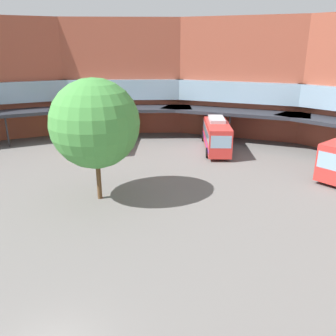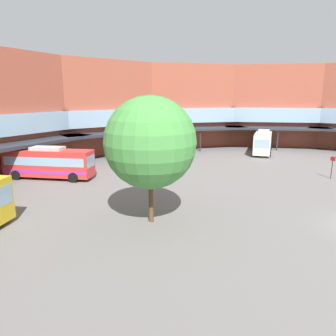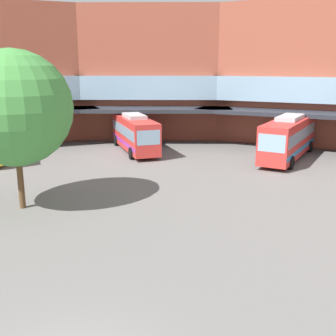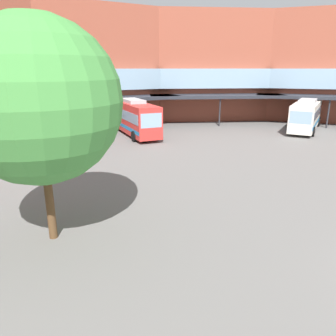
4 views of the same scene
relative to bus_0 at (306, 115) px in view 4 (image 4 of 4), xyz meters
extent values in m
cube|color=#9E4C38|center=(9.54, 0.53, 5.52)|extent=(11.78, 18.87, 14.81)
cube|color=#8CADC6|center=(8.97, 0.33, 4.04)|extent=(11.39, 17.27, 2.59)
cube|color=#282B33|center=(4.84, -1.18, 1.81)|extent=(9.90, 18.19, 0.40)
cylinder|color=#2D2D33|center=(3.34, -1.73, -0.04)|extent=(0.20, 0.20, 3.70)
cube|color=#9E4C38|center=(1.04, 14.28, 5.52)|extent=(16.65, 17.13, 14.81)
cube|color=#8CADC6|center=(0.60, 13.87, 4.04)|extent=(15.60, 15.99, 2.59)
cube|color=#282B33|center=(-2.60, 10.84, 1.81)|extent=(15.20, 15.76, 0.40)
cylinder|color=#2D2D33|center=(-3.76, 9.74, -0.04)|extent=(0.20, 0.20, 3.70)
cube|color=#9E4C38|center=(-12.20, 23.54, 5.52)|extent=(18.81, 12.59, 14.81)
cube|color=#8CADC6|center=(-12.44, 22.99, 4.04)|extent=(17.26, 12.11, 2.59)
cube|color=#282B33|center=(-14.18, 18.95, 1.81)|extent=(18.02, 10.76, 0.40)
cylinder|color=#2D2D33|center=(-14.82, 17.48, -0.04)|extent=(0.20, 0.20, 3.70)
cube|color=silver|center=(0.02, 0.00, -0.03)|extent=(11.07, 4.40, 3.02)
cube|color=#8CADC6|center=(0.02, 0.00, 0.34)|extent=(10.45, 4.34, 0.97)
cube|color=#267FBF|center=(0.02, 0.00, -0.87)|extent=(10.87, 4.39, 0.36)
cube|color=#8CADC6|center=(-5.25, -0.94, 0.34)|extent=(0.51, 2.23, 1.33)
cube|color=#B2B2B7|center=(0.02, 0.00, 1.67)|extent=(4.14, 2.44, 0.36)
cylinder|color=black|center=(-3.37, -1.90, -1.34)|extent=(1.14, 0.49, 1.10)
cylinder|color=black|center=(-3.82, 0.61, -1.34)|extent=(1.14, 0.49, 1.10)
cylinder|color=black|center=(3.85, -0.61, -1.34)|extent=(1.14, 0.49, 1.10)
cylinder|color=black|center=(3.40, 1.90, -1.34)|extent=(1.14, 0.49, 1.10)
cube|color=red|center=(-14.65, 14.77, 0.09)|extent=(7.65, 11.38, 3.25)
cube|color=#8CADC6|center=(-14.65, 14.77, 0.48)|extent=(7.37, 10.79, 1.04)
cube|color=#267FBF|center=(-14.65, 14.77, -0.82)|extent=(7.56, 11.18, 0.39)
cube|color=#8CADC6|center=(-17.35, 9.71, 0.48)|extent=(2.00, 1.14, 1.43)
cube|color=#B2B2B7|center=(-14.65, 14.77, 1.89)|extent=(3.50, 4.50, 0.36)
cylinder|color=black|center=(-15.40, 10.71, -1.34)|extent=(0.78, 1.11, 1.10)
cylinder|color=black|center=(-17.60, 11.89, -1.34)|extent=(0.78, 1.11, 1.10)
cylinder|color=black|center=(-11.70, 17.64, -1.34)|extent=(0.78, 1.11, 1.10)
cylinder|color=black|center=(-13.90, 18.82, -1.34)|extent=(0.78, 1.11, 1.10)
cube|color=#8CADC6|center=(-27.40, 13.03, 0.31)|extent=(2.04, 0.82, 1.31)
cylinder|color=black|center=(-26.79, 14.92, -1.34)|extent=(0.65, 1.14, 1.10)
cylinder|color=black|center=(-29.06, 14.12, -1.34)|extent=(0.65, 1.14, 1.10)
cylinder|color=brown|center=(-34.29, 0.81, 0.21)|extent=(0.36, 0.36, 4.19)
sphere|color=#479342|center=(-34.29, 0.81, 4.15)|extent=(6.71, 6.71, 6.71)
camera|label=1|loc=(-20.04, -20.99, 9.72)|focal=37.38mm
camera|label=2|loc=(-53.23, -11.00, 7.44)|focal=33.49mm
camera|label=3|loc=(-25.02, -22.96, 6.64)|focal=44.47mm
camera|label=4|loc=(-41.42, -11.37, 5.43)|focal=34.90mm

